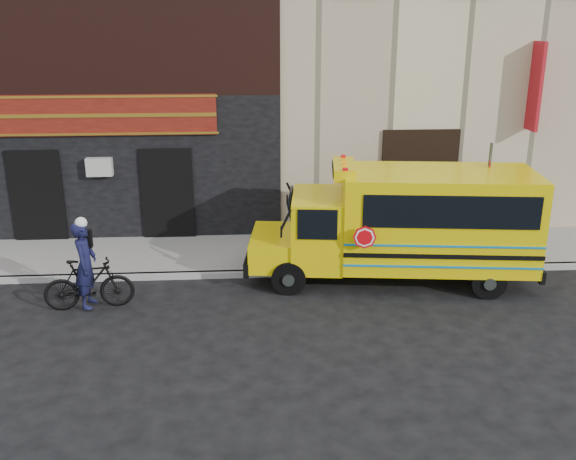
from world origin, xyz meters
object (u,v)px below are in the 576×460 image
at_px(school_bus, 408,222).
at_px(cyclist, 86,267).
at_px(bicycle, 89,284).
at_px(sign_pole, 486,203).

height_order(school_bus, cyclist, school_bus).
relative_size(bicycle, cyclist, 0.99).
bearing_deg(bicycle, sign_pole, -87.96).
height_order(sign_pole, bicycle, sign_pole).
distance_m(sign_pole, cyclist, 9.61).
bearing_deg(sign_pole, cyclist, -170.65).
xyz_separation_m(sign_pole, cyclist, (-9.45, -1.56, -0.83)).
bearing_deg(sign_pole, bicycle, -170.36).
bearing_deg(cyclist, school_bus, -79.85).
xyz_separation_m(bicycle, cyclist, (-0.04, 0.04, 0.39)).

